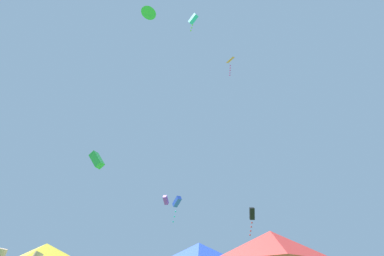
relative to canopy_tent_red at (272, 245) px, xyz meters
The scene contains 10 objects.
canopy_tent_red is the anchor object (origin of this frame).
canopy_tent_yellow 11.75m from the canopy_tent_red, 160.11° to the left, with size 3.52×3.52×3.77m.
canopy_tent_blue 5.29m from the canopy_tent_red, 124.05° to the left, with size 3.55×3.55×3.80m.
kite_green_box 13.33m from the canopy_tent_red, 147.94° to the left, with size 1.24×0.86×1.29m.
kite_cyan_box 27.16m from the canopy_tent_red, 107.85° to the left, with size 1.21×1.14×2.58m.
kite_green_delta 15.83m from the canopy_tent_red, 169.42° to the left, with size 1.44×1.44×0.40m.
kite_blue_box 17.45m from the canopy_tent_red, 108.75° to the left, with size 0.98×1.16×2.41m.
kite_purple_box 22.45m from the canopy_tent_red, 109.11° to the left, with size 0.61×1.07×0.95m.
kite_orange_diamond 24.75m from the canopy_tent_red, 88.32° to the left, with size 1.14×1.08×2.38m.
kite_black_box 22.73m from the canopy_tent_red, 83.49° to the left, with size 0.78×1.04×3.04m.
Camera 1 is at (0.45, -5.05, 1.54)m, focal length 28.63 mm.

